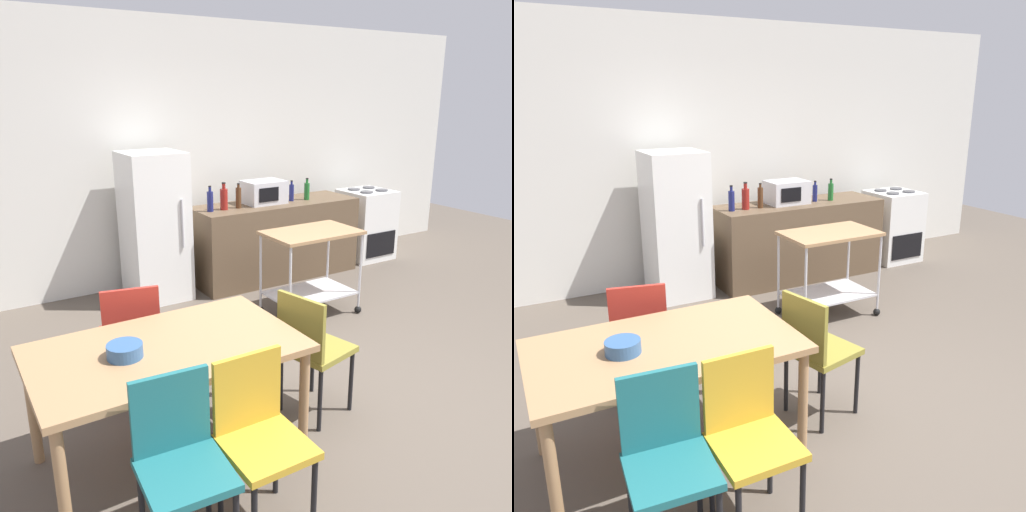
# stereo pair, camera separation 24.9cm
# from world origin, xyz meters

# --- Properties ---
(ground_plane) EXTENTS (12.00, 12.00, 0.00)m
(ground_plane) POSITION_xyz_m (0.00, 0.00, 0.00)
(ground_plane) COLOR brown
(back_wall) EXTENTS (8.40, 0.12, 2.90)m
(back_wall) POSITION_xyz_m (0.00, 3.20, 1.45)
(back_wall) COLOR silver
(back_wall) RESTS_ON ground_plane
(kitchen_counter) EXTENTS (2.00, 0.64, 0.90)m
(kitchen_counter) POSITION_xyz_m (0.90, 2.60, 0.45)
(kitchen_counter) COLOR brown
(kitchen_counter) RESTS_ON ground_plane
(dining_table) EXTENTS (1.50, 0.90, 0.75)m
(dining_table) POSITION_xyz_m (-1.48, 0.14, 0.67)
(dining_table) COLOR #A37A51
(dining_table) RESTS_ON ground_plane
(chair_mustard) EXTENTS (0.40, 0.40, 0.89)m
(chair_mustard) POSITION_xyz_m (-1.28, -0.53, 0.52)
(chair_mustard) COLOR gold
(chair_mustard) RESTS_ON ground_plane
(chair_red) EXTENTS (0.48, 0.48, 0.89)m
(chair_red) POSITION_xyz_m (-1.45, 0.88, 0.52)
(chair_red) COLOR #B72D23
(chair_red) RESTS_ON ground_plane
(chair_olive) EXTENTS (0.48, 0.48, 0.89)m
(chair_olive) POSITION_xyz_m (-0.49, 0.08, 0.52)
(chair_olive) COLOR olive
(chair_olive) RESTS_ON ground_plane
(chair_teal) EXTENTS (0.43, 0.43, 0.89)m
(chair_teal) POSITION_xyz_m (-1.69, -0.50, 0.52)
(chair_teal) COLOR #1E666B
(chair_teal) RESTS_ON ground_plane
(stove_oven) EXTENTS (0.60, 0.61, 0.92)m
(stove_oven) POSITION_xyz_m (2.35, 2.62, 0.45)
(stove_oven) COLOR white
(stove_oven) RESTS_ON ground_plane
(refrigerator) EXTENTS (0.60, 0.63, 1.55)m
(refrigerator) POSITION_xyz_m (-0.55, 2.70, 0.78)
(refrigerator) COLOR white
(refrigerator) RESTS_ON ground_plane
(kitchen_cart) EXTENTS (0.91, 0.57, 0.85)m
(kitchen_cart) POSITION_xyz_m (0.56, 1.47, 0.57)
(kitchen_cart) COLOR #A37A51
(kitchen_cart) RESTS_ON ground_plane
(bottle_hot_sauce) EXTENTS (0.07, 0.07, 0.28)m
(bottle_hot_sauce) POSITION_xyz_m (0.03, 2.56, 1.02)
(bottle_hot_sauce) COLOR navy
(bottle_hot_sauce) RESTS_ON kitchen_counter
(bottle_vinegar) EXTENTS (0.08, 0.08, 0.30)m
(bottle_vinegar) POSITION_xyz_m (0.20, 2.56, 1.02)
(bottle_vinegar) COLOR maroon
(bottle_vinegar) RESTS_ON kitchen_counter
(bottle_sparkling_water) EXTENTS (0.06, 0.06, 0.27)m
(bottle_sparkling_water) POSITION_xyz_m (0.38, 2.55, 1.02)
(bottle_sparkling_water) COLOR #4C2D19
(bottle_sparkling_water) RESTS_ON kitchen_counter
(microwave) EXTENTS (0.46, 0.35, 0.26)m
(microwave) POSITION_xyz_m (0.75, 2.63, 1.03)
(microwave) COLOR silver
(microwave) RESTS_ON kitchen_counter
(bottle_sesame_oil) EXTENTS (0.06, 0.06, 0.24)m
(bottle_sesame_oil) POSITION_xyz_m (1.10, 2.57, 1.00)
(bottle_sesame_oil) COLOR navy
(bottle_sesame_oil) RESTS_ON kitchen_counter
(bottle_wine) EXTENTS (0.06, 0.06, 0.26)m
(bottle_wine) POSITION_xyz_m (1.30, 2.54, 1.01)
(bottle_wine) COLOR #1E6628
(bottle_wine) RESTS_ON kitchen_counter
(fruit_bowl) EXTENTS (0.20, 0.20, 0.08)m
(fruit_bowl) POSITION_xyz_m (-1.72, 0.13, 0.79)
(fruit_bowl) COLOR #33598C
(fruit_bowl) RESTS_ON dining_table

